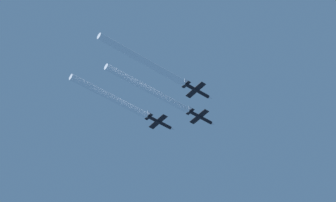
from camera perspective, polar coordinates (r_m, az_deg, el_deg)
jet_lead at (r=238.14m, az=2.94°, el=-1.46°), size 8.93×13.00×3.12m
jet_left_wingman at (r=238.11m, az=-0.71°, el=-1.91°), size 8.93×13.00×3.12m
jet_right_wingman at (r=226.52m, az=2.63°, el=0.90°), size 8.93×13.00×3.12m
smoke_trail_lead at (r=227.13m, az=-1.71°, el=1.03°), size 2.37×36.26×2.37m
smoke_trail_left_wingman at (r=228.94m, az=-5.14°, el=0.35°), size 2.37×32.59×2.37m
smoke_trail_right_wingman at (r=216.24m, az=-2.20°, el=3.59°), size 2.37×35.50×2.37m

